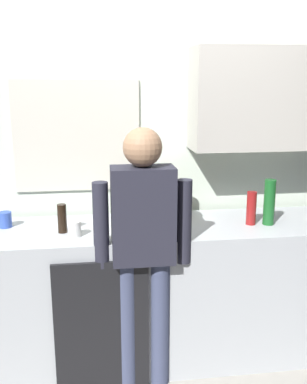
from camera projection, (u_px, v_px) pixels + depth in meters
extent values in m
plane|color=#9E998E|center=(144.00, 382.00, 2.77)|extent=(8.00, 8.00, 0.00)
cube|color=#B2B7BC|center=(138.00, 293.00, 2.95)|extent=(2.86, 0.64, 0.93)
cube|color=black|center=(102.00, 328.00, 2.61)|extent=(0.56, 0.02, 0.84)
cube|color=silver|center=(131.00, 160.00, 3.16)|extent=(4.46, 0.10, 2.60)
cube|color=beige|center=(77.00, 136.00, 3.01)|extent=(0.86, 0.02, 0.76)
cube|color=#8CA5C6|center=(77.00, 136.00, 3.02)|extent=(0.80, 0.02, 0.70)
cube|color=#B7B2A8|center=(253.00, 99.00, 2.97)|extent=(0.84, 0.32, 0.68)
cylinder|color=#195923|center=(269.00, 202.00, 2.86)|extent=(0.07, 0.07, 0.30)
cylinder|color=black|center=(62.00, 218.00, 2.71)|extent=(0.06, 0.06, 0.18)
cylinder|color=maroon|center=(251.00, 208.00, 2.86)|extent=(0.06, 0.06, 0.22)
cylinder|color=brown|center=(184.00, 199.00, 3.08)|extent=(0.06, 0.06, 0.23)
cylinder|color=#3351B2|center=(5.00, 220.00, 2.82)|extent=(0.08, 0.08, 0.10)
cylinder|color=white|center=(75.00, 229.00, 2.65)|extent=(0.08, 0.08, 0.10)
cylinder|color=#9E5638|center=(171.00, 216.00, 2.92)|extent=(0.10, 0.10, 0.09)
sphere|color=#2D7233|center=(171.00, 200.00, 2.89)|extent=(0.15, 0.15, 0.15)
cylinder|color=yellow|center=(157.00, 207.00, 3.01)|extent=(0.06, 0.06, 0.15)
cone|color=white|center=(157.00, 195.00, 2.99)|extent=(0.02, 0.02, 0.03)
cylinder|color=#3F4766|center=(127.00, 325.00, 2.66)|extent=(0.12, 0.12, 0.82)
cylinder|color=#3F4766|center=(160.00, 322.00, 2.69)|extent=(0.12, 0.12, 0.82)
cube|color=#262633|center=(143.00, 215.00, 2.51)|extent=(0.36, 0.20, 0.56)
sphere|color=#A57A59|center=(143.00, 147.00, 2.42)|extent=(0.22, 0.22, 0.22)
cylinder|color=#262633|center=(101.00, 225.00, 2.49)|extent=(0.09, 0.09, 0.50)
cylinder|color=#262633|center=(184.00, 222.00, 2.55)|extent=(0.09, 0.09, 0.50)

